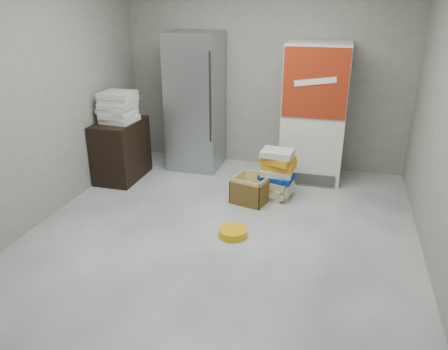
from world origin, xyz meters
TOP-DOWN VIEW (x-y plane):
  - ground at (0.00, 0.00)m, footprint 5.00×5.00m
  - room_shell at (0.00, 0.00)m, footprint 4.04×5.04m
  - steel_fridge at (-0.90, 2.13)m, footprint 0.70×0.72m
  - coke_cooler at (0.75, 2.12)m, footprint 0.80×0.73m
  - wood_shelf at (-1.73, 1.40)m, footprint 0.50×0.80m
  - supply_box_stack at (-1.72, 1.39)m, footprint 0.45×0.43m
  - phonebook_stack_main at (0.41, 1.33)m, footprint 0.45×0.39m
  - phonebook_stack_side at (0.38, 1.30)m, footprint 0.43×0.39m
  - cardboard_box at (0.13, 1.14)m, footprint 0.48×0.48m
  - bucket_lid at (0.13, 0.25)m, footprint 0.34×0.34m

SIDE VIEW (x-z plane):
  - ground at x=0.00m, z-range 0.00..0.00m
  - bucket_lid at x=0.13m, z-range 0.00..0.08m
  - cardboard_box at x=0.13m, z-range -0.03..0.30m
  - phonebook_stack_side at x=0.38m, z-range 0.00..0.30m
  - phonebook_stack_main at x=0.41m, z-range 0.00..0.62m
  - wood_shelf at x=-1.73m, z-range 0.00..0.80m
  - coke_cooler at x=0.75m, z-range 0.00..1.80m
  - steel_fridge at x=-0.90m, z-range 0.00..1.90m
  - supply_box_stack at x=-1.72m, z-range 0.80..1.19m
  - room_shell at x=0.00m, z-range 0.39..3.21m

